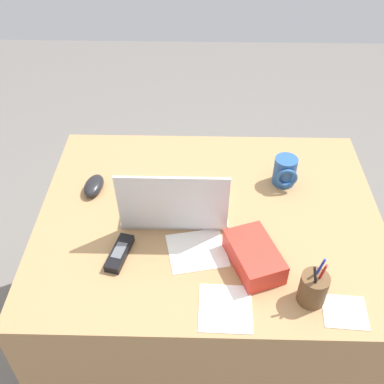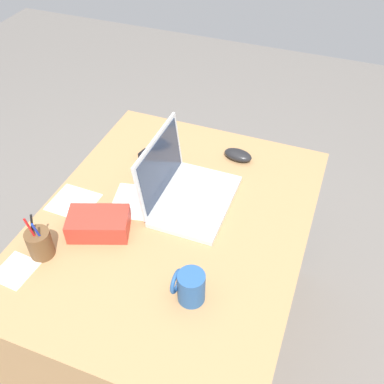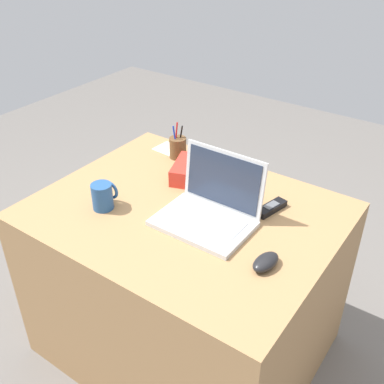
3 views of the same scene
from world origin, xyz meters
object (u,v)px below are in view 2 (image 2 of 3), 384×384
object	(u,v)px
computer_mouse	(238,155)
pen_holder	(40,243)
laptop	(185,189)
cordless_phone	(155,159)
coffee_mug_white	(190,287)
snack_bag	(99,224)

from	to	relation	value
computer_mouse	pen_holder	bearing A→B (deg)	154.64
laptop	cordless_phone	distance (m)	0.24
laptop	computer_mouse	bearing A→B (deg)	-21.01
cordless_phone	pen_holder	bearing A→B (deg)	165.39
laptop	pen_holder	bearing A→B (deg)	139.86
cordless_phone	laptop	bearing A→B (deg)	-130.41
cordless_phone	coffee_mug_white	bearing A→B (deg)	-146.73
computer_mouse	snack_bag	distance (m)	0.61
coffee_mug_white	pen_holder	xyz separation A→B (m)	(-0.01, 0.48, -0.00)
computer_mouse	cordless_phone	size ratio (longest dim) A/B	0.78
coffee_mug_white	laptop	bearing A→B (deg)	23.64
laptop	pen_holder	size ratio (longest dim) A/B	2.07
pen_holder	cordless_phone	bearing A→B (deg)	-14.61
laptop	computer_mouse	world-z (taller)	laptop
laptop	pen_holder	distance (m)	0.50
coffee_mug_white	snack_bag	bearing A→B (deg)	70.14
snack_bag	coffee_mug_white	bearing A→B (deg)	-109.86
laptop	snack_bag	world-z (taller)	laptop
laptop	cordless_phone	xyz separation A→B (m)	(0.16, 0.18, -0.04)
snack_bag	pen_holder	bearing A→B (deg)	141.03
computer_mouse	pen_holder	world-z (taller)	pen_holder
coffee_mug_white	pen_holder	size ratio (longest dim) A/B	0.63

